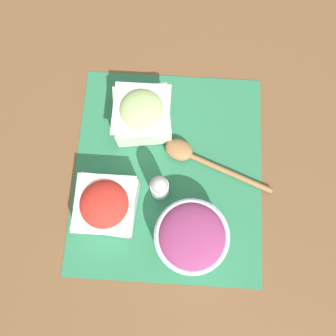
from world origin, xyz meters
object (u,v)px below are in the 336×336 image
Objects in this scene: cucumber_bowl at (142,114)px; pepper_shaker at (160,188)px; tomato_bowl at (106,205)px; wooden_spoon at (192,156)px; onion_bowl at (191,236)px.

pepper_shaker is (0.16, 0.05, 0.01)m from cucumber_bowl.
tomato_bowl is 0.12m from pepper_shaker.
cucumber_bowl is 0.14m from wooden_spoon.
onion_bowl is 1.51× the size of pepper_shaker.
wooden_spoon is at bearing 141.39° from pepper_shaker.
tomato_bowl is 0.22m from wooden_spoon.
tomato_bowl is 0.86× the size of onion_bowl.
tomato_bowl is at bearing -54.46° from wooden_spoon.
onion_bowl reaches higher than tomato_bowl.
tomato_bowl is 0.52× the size of wooden_spoon.
wooden_spoon is at bearing 55.12° from cucumber_bowl.
wooden_spoon is (-0.12, 0.17, -0.03)m from tomato_bowl.
pepper_shaker reaches higher than tomato_bowl.
wooden_spoon is (-0.18, -0.00, -0.03)m from onion_bowl.
onion_bowl is 0.18m from wooden_spoon.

